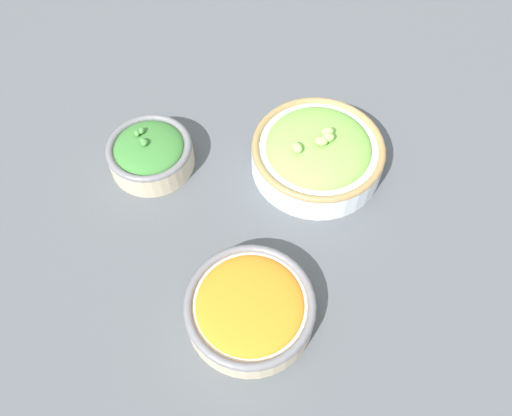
# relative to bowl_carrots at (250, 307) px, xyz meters

# --- Properties ---
(ground_plane) EXTENTS (3.00, 3.00, 0.00)m
(ground_plane) POSITION_rel_bowl_carrots_xyz_m (-0.15, 0.03, -0.03)
(ground_plane) COLOR #4C5156
(bowl_carrots) EXTENTS (0.18, 0.18, 0.05)m
(bowl_carrots) POSITION_rel_bowl_carrots_xyz_m (0.00, 0.00, 0.00)
(bowl_carrots) COLOR beige
(bowl_carrots) RESTS_ON ground_plane
(bowl_broccoli) EXTENTS (0.14, 0.14, 0.06)m
(bowl_broccoli) POSITION_rel_bowl_carrots_xyz_m (-0.28, -0.12, 0.00)
(bowl_broccoli) COLOR beige
(bowl_broccoli) RESTS_ON ground_plane
(bowl_lettuce) EXTENTS (0.21, 0.21, 0.09)m
(bowl_lettuce) POSITION_rel_bowl_carrots_xyz_m (-0.24, 0.14, 0.01)
(bowl_lettuce) COLOR silver
(bowl_lettuce) RESTS_ON ground_plane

